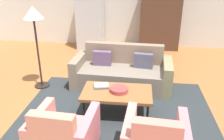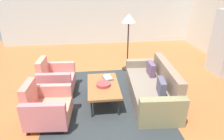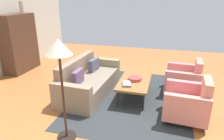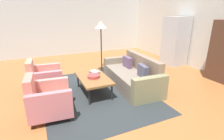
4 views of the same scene
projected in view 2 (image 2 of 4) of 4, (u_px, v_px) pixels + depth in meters
The scene contains 10 objects.
ground_plane at pixel (109, 95), 4.84m from camera, with size 10.59×10.59×0.00m, color #A26132.
wall_left at pixel (98, 11), 8.23m from camera, with size 0.12×8.12×2.80m, color silver.
area_rug at pixel (106, 101), 4.59m from camera, with size 3.40×2.60×0.01m, color #2A2F31.
couch at pixel (154, 88), 4.58m from camera, with size 2.15×1.02×0.86m.
coffee_table at pixel (103, 86), 4.41m from camera, with size 1.20×0.70×0.45m.
armchair_left at pixel (55, 79), 4.86m from camera, with size 0.85×0.85×0.88m.
armchair_right at pixel (45, 108), 3.78m from camera, with size 0.86×0.86×0.88m.
fruit_bowl at pixel (103, 84), 4.35m from camera, with size 0.31×0.31×0.07m, color #AA3A39.
book_stack at pixel (108, 78), 4.66m from camera, with size 0.30×0.25×0.05m.
floor_lamp at pixel (129, 24), 5.63m from camera, with size 0.40×0.40×1.72m.
Camera 2 is at (4.11, -0.40, 2.60)m, focal length 31.42 mm.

